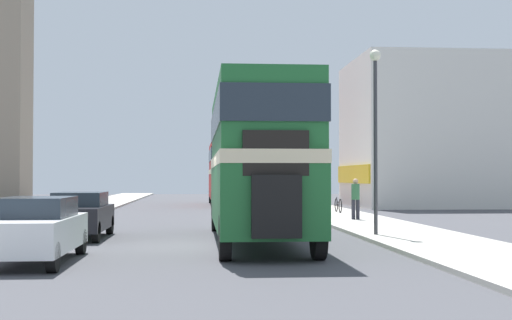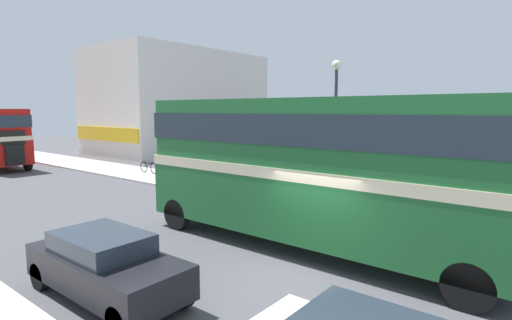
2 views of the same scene
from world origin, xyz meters
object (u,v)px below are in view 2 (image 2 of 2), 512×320
at_px(double_decker_bus, 306,161).
at_px(bicycle_on_pavement, 149,167).
at_px(car_parked_mid, 106,265).
at_px(pedestrian_walking, 211,167).
at_px(street_lamp, 335,114).

xyz_separation_m(double_decker_bus, bicycle_on_pavement, (5.44, 14.98, -2.16)).
relative_size(double_decker_bus, car_parked_mid, 2.71).
distance_m(car_parked_mid, pedestrian_walking, 12.68).
xyz_separation_m(bicycle_on_pavement, street_lamp, (-1.54, -13.86, 3.47)).
bearing_deg(bicycle_on_pavement, car_parked_mid, -129.42).
height_order(car_parked_mid, street_lamp, street_lamp).
relative_size(car_parked_mid, pedestrian_walking, 2.36).
bearing_deg(street_lamp, double_decker_bus, -163.99).
height_order(double_decker_bus, bicycle_on_pavement, double_decker_bus).
bearing_deg(street_lamp, pedestrian_walking, 81.99).
distance_m(pedestrian_walking, street_lamp, 8.43).
relative_size(pedestrian_walking, bicycle_on_pavement, 0.99).
xyz_separation_m(double_decker_bus, car_parked_mid, (-5.42, 1.77, -1.89)).
relative_size(car_parked_mid, bicycle_on_pavement, 2.34).
bearing_deg(car_parked_mid, bicycle_on_pavement, 50.58).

